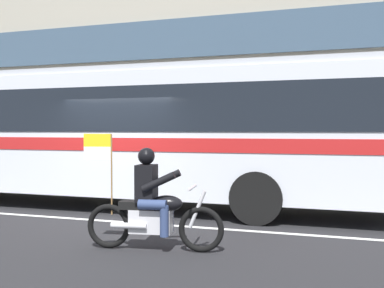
{
  "coord_description": "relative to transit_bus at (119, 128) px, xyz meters",
  "views": [
    {
      "loc": [
        4.76,
        -9.02,
        1.83
      ],
      "look_at": [
        1.94,
        -0.84,
        1.58
      ],
      "focal_mm": 44.43,
      "sensor_mm": 36.0,
      "label": 1
    }
  ],
  "objects": [
    {
      "name": "ground_plane",
      "position": [
        0.62,
        -1.19,
        -1.88
      ],
      "size": [
        60.0,
        60.0,
        0.0
      ],
      "primitive_type": "plane",
      "color": "black"
    },
    {
      "name": "sidewalk_curb",
      "position": [
        0.62,
        3.91,
        -1.81
      ],
      "size": [
        28.0,
        3.8,
        0.15
      ],
      "primitive_type": "cube",
      "color": "#B7B2A8",
      "rests_on": "ground_plane"
    },
    {
      "name": "lane_center_stripe",
      "position": [
        0.62,
        -1.79,
        -1.88
      ],
      "size": [
        26.6,
        0.14,
        0.01
      ],
      "primitive_type": "cube",
      "color": "silver",
      "rests_on": "ground_plane"
    },
    {
      "name": "transit_bus",
      "position": [
        0.0,
        0.0,
        0.0
      ],
      "size": [
        13.04,
        2.64,
        3.22
      ],
      "color": "silver",
      "rests_on": "ground_plane"
    },
    {
      "name": "motorcycle_with_rider",
      "position": [
        2.47,
        -3.62,
        -1.22
      ],
      "size": [
        2.18,
        0.71,
        1.78
      ],
      "color": "black",
      "rests_on": "ground_plane"
    },
    {
      "name": "fire_hydrant",
      "position": [
        5.63,
        2.51,
        -1.37
      ],
      "size": [
        0.22,
        0.3,
        0.75
      ],
      "color": "red",
      "rests_on": "sidewalk_curb"
    }
  ]
}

